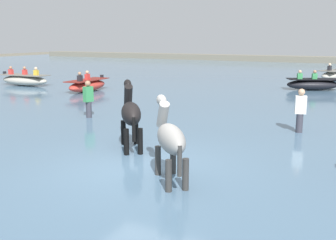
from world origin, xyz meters
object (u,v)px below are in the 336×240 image
object	(u,v)px
person_onlooker_right	(89,102)
boat_near_port	(87,85)
horse_trailing_grey	(170,140)
person_spectator_far	(300,114)
boat_mid_channel	(25,80)
horse_lead_black	(131,115)
boat_mid_outer	(313,84)

from	to	relation	value
person_onlooker_right	boat_near_port	bearing A→B (deg)	128.22
horse_trailing_grey	person_spectator_far	size ratio (longest dim) A/B	1.18
boat_near_port	boat_mid_channel	bearing A→B (deg)	175.93
horse_lead_black	boat_mid_outer	world-z (taller)	horse_lead_black
boat_near_port	person_spectator_far	xyz separation A→B (m)	(11.55, -4.68, 0.24)
horse_trailing_grey	horse_lead_black	bearing A→B (deg)	139.25
horse_trailing_grey	person_spectator_far	world-z (taller)	horse_trailing_grey
boat_mid_outer	person_spectator_far	size ratio (longest dim) A/B	1.85
horse_trailing_grey	boat_mid_channel	size ratio (longest dim) A/B	0.58
horse_trailing_grey	boat_mid_channel	xyz separation A→B (m)	(-14.81, 10.43, -0.50)
horse_lead_black	boat_mid_channel	size ratio (longest dim) A/B	0.61
horse_lead_black	boat_mid_outer	distance (m)	14.59
boat_near_port	person_spectator_far	world-z (taller)	person_spectator_far
horse_trailing_grey	boat_mid_outer	world-z (taller)	horse_trailing_grey
boat_mid_outer	boat_near_port	bearing A→B (deg)	-151.20
horse_trailing_grey	boat_mid_channel	bearing A→B (deg)	144.83
boat_mid_channel	boat_near_port	distance (m)	4.95
boat_mid_channel	boat_mid_outer	world-z (taller)	boat_mid_channel
horse_lead_black	horse_trailing_grey	xyz separation A→B (m)	(1.93, -1.67, -0.04)
horse_lead_black	person_spectator_far	size ratio (longest dim) A/B	1.23
boat_mid_outer	person_onlooker_right	size ratio (longest dim) A/B	1.85
boat_mid_channel	boat_mid_outer	bearing A→B (deg)	19.50
person_onlooker_right	horse_lead_black	bearing A→B (deg)	-38.27
horse_trailing_grey	boat_near_port	xyz separation A→B (m)	(-9.87, 10.08, -0.52)
horse_lead_black	person_onlooker_right	world-z (taller)	horse_lead_black
horse_lead_black	boat_mid_channel	world-z (taller)	horse_lead_black
boat_mid_outer	person_onlooker_right	distance (m)	13.16
horse_lead_black	boat_near_port	bearing A→B (deg)	133.33
horse_lead_black	boat_mid_outer	bearing A→B (deg)	78.97
boat_mid_outer	boat_near_port	size ratio (longest dim) A/B	1.03
boat_mid_channel	horse_lead_black	bearing A→B (deg)	-34.25
horse_lead_black	boat_near_port	xyz separation A→B (m)	(-7.94, 8.41, -0.56)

